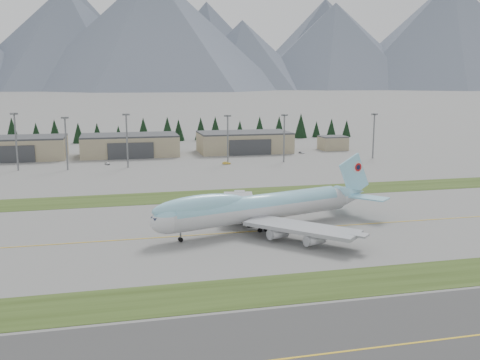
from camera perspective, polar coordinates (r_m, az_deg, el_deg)
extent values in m
plane|color=slate|center=(133.58, -3.10, -5.80)|extent=(7000.00, 7000.00, 0.00)
cube|color=#304117|center=(98.46, 0.90, -11.87)|extent=(400.00, 14.00, 0.08)
cube|color=#304117|center=(176.73, -5.69, -1.78)|extent=(400.00, 18.00, 0.08)
cube|color=#393939|center=(77.68, 5.46, -18.40)|extent=(400.00, 32.00, 0.04)
cube|color=gold|center=(133.58, -3.10, -5.80)|extent=(400.00, 0.40, 0.02)
cube|color=gold|center=(77.68, 5.46, -18.40)|extent=(400.00, 0.40, 0.02)
cylinder|color=silver|center=(137.08, 2.31, -3.10)|extent=(50.19, 19.96, 5.87)
cylinder|color=#95DAF4|center=(136.37, 1.99, -2.70)|extent=(46.60, 18.50, 5.42)
ellipsoid|color=silver|center=(125.91, -7.54, -4.42)|extent=(10.68, 8.29, 5.87)
ellipsoid|color=#95DAF4|center=(125.64, -7.55, -3.94)|extent=(8.95, 7.00, 4.98)
ellipsoid|color=#95DAF4|center=(128.40, -4.20, -2.77)|extent=(25.33, 11.84, 5.42)
cube|color=#0C1433|center=(124.51, -8.90, -4.07)|extent=(2.52, 2.80, 1.17)
cone|color=silver|center=(154.59, 11.73, -1.74)|extent=(12.03, 8.59, 5.76)
cone|color=#95DAF4|center=(154.37, 11.75, -1.35)|extent=(11.02, 7.84, 5.24)
cube|color=#95DAF4|center=(154.02, 12.07, 0.53)|extent=(10.65, 3.62, 12.47)
cylinder|color=silver|center=(154.65, 12.31, 1.37)|extent=(3.17, 1.09, 3.25)
cylinder|color=red|center=(154.72, 12.29, 1.38)|extent=(2.30, 0.84, 2.35)
cylinder|color=#0C1433|center=(154.78, 12.27, 1.38)|extent=(1.35, 0.56, 1.36)
cube|color=#95DAF4|center=(159.64, 10.94, -1.13)|extent=(6.84, 10.64, 0.42)
cube|color=#95DAF4|center=(151.78, 13.60, -1.84)|extent=(10.64, 11.04, 0.42)
cube|color=#97999F|center=(150.82, -0.11, -2.46)|extent=(13.84, 28.28, 0.90)
cube|color=#97999F|center=(126.55, 6.59, -5.08)|extent=(25.11, 25.36, 0.90)
cylinder|color=silver|center=(146.19, -0.83, -3.57)|extent=(5.15, 3.50, 2.26)
cylinder|color=silver|center=(155.41, -0.90, -2.72)|extent=(5.15, 3.50, 2.26)
cylinder|color=silver|center=(127.55, 4.10, -5.71)|extent=(5.15, 3.50, 2.26)
cylinder|color=silver|center=(123.52, 8.00, -6.34)|extent=(5.15, 3.50, 2.26)
cylinder|color=slate|center=(128.04, -6.36, -6.07)|extent=(0.49, 0.49, 2.17)
cylinder|color=slate|center=(139.65, 1.23, -4.56)|extent=(0.63, 0.63, 2.35)
cylinder|color=slate|center=(135.19, 2.42, -5.07)|extent=(0.63, 0.63, 2.35)
cylinder|color=slate|center=(141.94, 2.80, -4.32)|extent=(0.63, 0.63, 2.35)
cylinder|color=slate|center=(137.56, 4.02, -4.81)|extent=(0.63, 0.63, 2.35)
cylinder|color=black|center=(127.89, -6.29, -6.36)|extent=(1.04, 0.58, 0.99)
cylinder|color=black|center=(128.52, -6.42, -6.28)|extent=(1.04, 0.58, 0.99)
cylinder|color=black|center=(139.81, 1.23, -4.81)|extent=(1.17, 0.74, 1.08)
cylinder|color=black|center=(135.36, 2.42, -5.33)|extent=(1.17, 0.74, 1.08)
cylinder|color=black|center=(142.11, 2.80, -4.56)|extent=(1.17, 0.74, 1.08)
cylinder|color=black|center=(137.73, 4.01, -5.07)|extent=(1.17, 0.74, 1.08)
cube|color=tan|center=(282.21, -22.91, 3.08)|extent=(48.00, 26.00, 10.00)
cube|color=#37383C|center=(281.64, -22.99, 4.17)|extent=(48.00, 26.00, 0.80)
cube|color=#37383C|center=(269.33, -23.35, 2.52)|extent=(22.08, 0.60, 8.00)
cube|color=tan|center=(278.25, -11.67, 3.60)|extent=(48.00, 26.00, 10.00)
cube|color=#37383C|center=(277.67, -11.71, 4.71)|extent=(48.00, 26.00, 0.80)
cube|color=#37383C|center=(265.18, -11.57, 3.06)|extent=(22.08, 0.60, 8.00)
cube|color=tan|center=(286.19, 0.45, 4.01)|extent=(48.00, 26.00, 10.00)
cube|color=#37383C|center=(285.62, 0.45, 5.08)|extent=(48.00, 26.00, 0.80)
cube|color=#37383C|center=(273.49, 1.11, 3.49)|extent=(22.08, 0.60, 8.00)
cube|color=tan|center=(300.23, 9.88, 3.87)|extent=(14.00, 12.00, 7.00)
cube|color=#37383C|center=(299.82, 9.90, 4.59)|extent=(14.00, 12.00, 0.60)
cylinder|color=slate|center=(244.39, -22.76, 3.67)|extent=(0.70, 0.70, 23.60)
cube|color=slate|center=(243.41, -22.97, 6.52)|extent=(3.20, 3.20, 0.80)
cylinder|color=slate|center=(238.84, -18.04, 3.62)|extent=(0.70, 0.70, 21.83)
cube|color=slate|center=(237.85, -18.19, 6.33)|extent=(3.20, 3.20, 0.80)
cylinder|color=slate|center=(238.49, -11.95, 4.02)|extent=(0.70, 0.70, 22.79)
cube|color=slate|center=(237.49, -12.06, 6.84)|extent=(3.20, 3.20, 0.80)
cylinder|color=slate|center=(244.91, -1.32, 4.25)|extent=(0.70, 0.70, 21.50)
cube|color=slate|center=(243.94, -1.33, 6.86)|extent=(3.20, 3.20, 0.80)
cylinder|color=slate|center=(251.20, 4.72, 4.37)|extent=(0.70, 0.70, 21.45)
cube|color=slate|center=(250.25, 4.76, 6.91)|extent=(3.20, 3.20, 0.80)
cylinder|color=slate|center=(270.51, 14.06, 4.50)|extent=(0.70, 0.70, 21.13)
cube|color=slate|center=(269.64, 14.17, 6.82)|extent=(3.20, 3.20, 0.80)
imported|color=silver|center=(250.36, -13.96, 1.60)|extent=(2.66, 3.98, 1.26)
imported|color=gold|center=(244.11, -1.46, 1.69)|extent=(3.80, 1.45, 1.24)
imported|color=silver|center=(282.63, 6.57, 2.83)|extent=(2.61, 4.07, 1.10)
cone|color=black|center=(342.46, -23.13, 4.80)|extent=(9.31, 9.31, 16.63)
cone|color=black|center=(342.84, -20.91, 4.66)|extent=(7.36, 7.36, 13.15)
cone|color=black|center=(344.14, -19.15, 4.93)|extent=(8.27, 8.27, 14.77)
cone|color=black|center=(341.59, -16.87, 4.84)|extent=(7.10, 7.10, 12.69)
cone|color=black|center=(340.35, -14.99, 4.89)|extent=(6.91, 6.91, 12.35)
cone|color=black|center=(340.46, -12.84, 4.83)|extent=(5.84, 5.84, 10.43)
cone|color=black|center=(342.21, -10.26, 5.34)|extent=(8.43, 8.43, 15.05)
cone|color=black|center=(337.78, -7.75, 5.39)|extent=(8.76, 8.76, 15.65)
cone|color=black|center=(342.96, -6.57, 5.33)|extent=(7.65, 7.65, 13.66)
cone|color=black|center=(346.32, -4.20, 5.50)|extent=(8.17, 8.17, 14.59)
cone|color=black|center=(343.73, -2.65, 5.53)|extent=(8.55, 8.55, 15.26)
cone|color=black|center=(346.22, -0.02, 5.35)|extent=(7.00, 7.00, 12.50)
cone|color=black|center=(350.68, 2.11, 5.61)|extent=(8.36, 8.36, 14.92)
cone|color=black|center=(355.45, 4.19, 5.64)|extent=(8.26, 8.26, 14.75)
cone|color=black|center=(360.26, 6.50, 5.80)|extent=(9.21, 9.21, 16.44)
cone|color=black|center=(366.77, 8.15, 5.41)|extent=(6.09, 6.09, 10.88)
cone|color=black|center=(368.08, 9.72, 5.53)|extent=(7.14, 7.14, 12.75)
cone|color=black|center=(372.07, 11.30, 5.44)|extent=(6.48, 6.48, 11.57)
cone|color=#45505C|center=(2449.01, -17.93, 14.17)|extent=(920.98, 920.98, 427.98)
cone|color=white|center=(2461.59, -18.11, 17.15)|extent=(349.97, 349.97, 171.19)
cone|color=#45505C|center=(2278.28, -9.19, 15.49)|extent=(1060.62, 1060.62, 479.48)
cone|color=#45505C|center=(2456.98, 0.25, 13.19)|extent=(670.23, 670.23, 303.24)
cone|color=white|center=(2462.88, 0.25, 15.31)|extent=(254.69, 254.69, 121.30)
cone|color=#45505C|center=(2617.93, 10.06, 13.87)|extent=(903.55, 903.55, 393.94)
cone|color=white|center=(2627.77, 10.15, 16.44)|extent=(343.35, 343.35, 157.58)
cone|color=#45505C|center=(2731.00, 21.37, 14.26)|extent=(1113.04, 1113.04, 496.27)
cone|color=white|center=(2746.50, 21.59, 17.35)|extent=(422.96, 422.96, 198.51)
cone|color=#45505C|center=(3039.81, -17.11, 14.33)|extent=(1050.69, 1050.69, 525.35)
cone|color=white|center=(3054.23, -17.26, 17.08)|extent=(420.28, 420.28, 231.15)
cone|color=#45505C|center=(3077.23, -3.55, 14.16)|extent=(933.64, 933.64, 466.82)
cone|color=white|center=(3088.31, -3.58, 16.58)|extent=(373.46, 373.46, 205.40)
cone|color=#45505C|center=(3270.89, 9.01, 14.19)|extent=(1012.15, 1012.15, 506.08)
cone|color=white|center=(3283.27, 9.08, 16.65)|extent=(404.86, 404.86, 222.67)
cone|color=#45505C|center=(3590.60, 19.68, 13.09)|extent=(939.06, 939.06, 469.53)
cone|color=white|center=(3600.22, 19.81, 15.17)|extent=(375.62, 375.62, 206.59)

